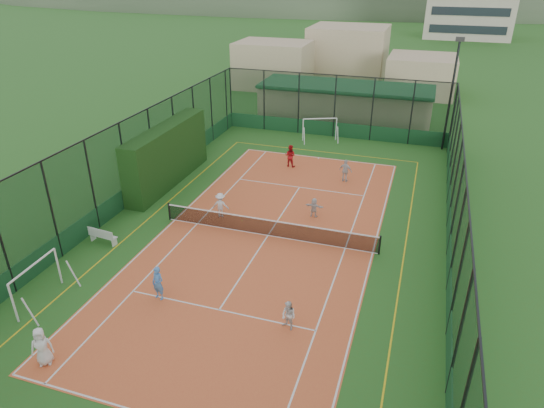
{
  "coord_description": "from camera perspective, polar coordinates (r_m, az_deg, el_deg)",
  "views": [
    {
      "loc": [
        7.03,
        -20.93,
        13.0
      ],
      "look_at": [
        -0.21,
        1.34,
        1.2
      ],
      "focal_mm": 32.0,
      "sensor_mm": 36.0,
      "label": 1
    }
  ],
  "objects": [
    {
      "name": "perimeter_fence",
      "position": [
        24.45,
        -0.51,
        1.31
      ],
      "size": [
        18.12,
        34.12,
        5.0
      ],
      "primitive_type": null,
      "color": "black",
      "rests_on": "ground"
    },
    {
      "name": "coach",
      "position": [
        34.01,
        2.15,
        5.7
      ],
      "size": [
        0.82,
        0.67,
        1.57
      ],
      "primitive_type": "imported",
      "rotation": [
        0.0,
        0.0,
        3.03
      ],
      "color": "#AE1219",
      "rests_on": "court_slab"
    },
    {
      "name": "ground",
      "position": [
        25.62,
        -0.49,
        -3.75
      ],
      "size": [
        300.0,
        300.0,
        0.0
      ],
      "primitive_type": "plane",
      "color": "#2F5F20",
      "rests_on": "ground"
    },
    {
      "name": "child_near_mid",
      "position": [
        21.31,
        -13.26,
        -9.06
      ],
      "size": [
        0.63,
        0.48,
        1.55
      ],
      "primitive_type": "imported",
      "rotation": [
        0.0,
        0.0,
        -0.22
      ],
      "color": "#4783CB",
      "rests_on": "court_slab"
    },
    {
      "name": "futsal_goal_near",
      "position": [
        22.77,
        -25.92,
        -8.43
      ],
      "size": [
        2.83,
        0.92,
        1.81
      ],
      "primitive_type": null,
      "rotation": [
        0.0,
        0.0,
        1.61
      ],
      "color": "white",
      "rests_on": "ground"
    },
    {
      "name": "child_far_back",
      "position": [
        27.33,
        4.96,
        -0.41
      ],
      "size": [
        1.06,
        0.39,
        1.13
      ],
      "primitive_type": "imported",
      "rotation": [
        0.0,
        0.0,
        3.09
      ],
      "color": "silver",
      "rests_on": "court_slab"
    },
    {
      "name": "hedge_left",
      "position": [
        31.78,
        -12.21,
        5.66
      ],
      "size": [
        1.29,
        8.63,
        3.77
      ],
      "primitive_type": "cube",
      "color": "black",
      "rests_on": "ground"
    },
    {
      "name": "court_slab",
      "position": [
        25.62,
        -0.49,
        -3.74
      ],
      "size": [
        11.17,
        23.97,
        0.01
      ],
      "primitive_type": "cube",
      "color": "#CD4D2D",
      "rests_on": "ground"
    },
    {
      "name": "child_far_left",
      "position": [
        27.29,
        -6.08,
        -0.13
      ],
      "size": [
        1.01,
        0.68,
        1.45
      ],
      "primitive_type": "imported",
      "rotation": [
        0.0,
        0.0,
        3.3
      ],
      "color": "silver",
      "rests_on": "court_slab"
    },
    {
      "name": "child_near_right",
      "position": [
        19.34,
        1.97,
        -13.0
      ],
      "size": [
        0.76,
        0.7,
        1.26
      ],
      "primitive_type": "imported",
      "rotation": [
        0.0,
        0.0,
        -0.45
      ],
      "color": "silver",
      "rests_on": "court_slab"
    },
    {
      "name": "child_near_left",
      "position": [
        19.64,
        -25.46,
        -14.9
      ],
      "size": [
        0.9,
        0.83,
        1.54
      ],
      "primitive_type": "imported",
      "rotation": [
        0.0,
        0.0,
        0.59
      ],
      "color": "white",
      "rests_on": "court_slab"
    },
    {
      "name": "tennis_net",
      "position": [
        25.36,
        -0.49,
        -2.72
      ],
      "size": [
        11.67,
        0.12,
        1.06
      ],
      "primitive_type": null,
      "color": "black",
      "rests_on": "ground"
    },
    {
      "name": "floodlight_ne",
      "position": [
        38.59,
        20.28,
        11.84
      ],
      "size": [
        0.6,
        0.26,
        8.25
      ],
      "primitive_type": null,
      "color": "black",
      "rests_on": "ground"
    },
    {
      "name": "distant_hills",
      "position": [
        171.56,
        16.79,
        21.38
      ],
      "size": [
        200.0,
        60.0,
        24.0
      ],
      "primitive_type": null,
      "color": "#384C33",
      "rests_on": "ground"
    },
    {
      "name": "child_far_right",
      "position": [
        31.93,
        8.64,
        3.89
      ],
      "size": [
        0.94,
        0.55,
        1.51
      ],
      "primitive_type": "imported",
      "rotation": [
        0.0,
        0.0,
        2.92
      ],
      "color": "silver",
      "rests_on": "court_slab"
    },
    {
      "name": "futsal_goal_far",
      "position": [
        39.39,
        5.62,
        8.72
      ],
      "size": [
        2.87,
        1.83,
        1.79
      ],
      "primitive_type": null,
      "rotation": [
        0.0,
        0.0,
        0.41
      ],
      "color": "white",
      "rests_on": "ground"
    },
    {
      "name": "white_bench",
      "position": [
        26.25,
        -19.27,
        -3.48
      ],
      "size": [
        1.62,
        0.6,
        0.89
      ],
      "primitive_type": null,
      "rotation": [
        0.0,
        0.0,
        -0.1
      ],
      "color": "white",
      "rests_on": "ground"
    },
    {
      "name": "tennis_balls",
      "position": [
        26.85,
        0.53,
        -2.11
      ],
      "size": [
        3.7,
        1.15,
        0.07
      ],
      "color": "#CCE033",
      "rests_on": "court_slab"
    },
    {
      "name": "clubhouse",
      "position": [
        44.97,
        8.6,
        11.74
      ],
      "size": [
        15.2,
        7.2,
        3.15
      ],
      "primitive_type": null,
      "color": "tan",
      "rests_on": "ground"
    }
  ]
}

